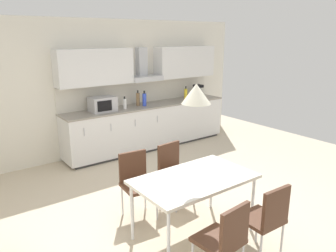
% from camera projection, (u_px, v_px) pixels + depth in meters
% --- Properties ---
extents(ground_plane, '(8.84, 8.30, 0.02)m').
position_uv_depth(ground_plane, '(184.00, 207.00, 4.62)').
color(ground_plane, beige).
extents(wall_back, '(7.08, 0.10, 2.64)m').
position_uv_depth(wall_back, '(94.00, 88.00, 6.44)').
color(wall_back, silver).
rests_on(wall_back, ground_plane).
extents(kitchen_counter, '(3.69, 0.66, 0.93)m').
position_uv_depth(kitchen_counter, '(149.00, 126.00, 6.98)').
color(kitchen_counter, '#333333').
rests_on(kitchen_counter, ground_plane).
extents(backsplash_tile, '(3.67, 0.02, 0.46)m').
position_uv_depth(backsplash_tile, '(140.00, 92.00, 7.03)').
color(backsplash_tile, silver).
rests_on(backsplash_tile, kitchen_counter).
extents(upper_wall_cabinets, '(3.67, 0.40, 0.68)m').
position_uv_depth(upper_wall_cabinets, '(144.00, 65.00, 6.75)').
color(upper_wall_cabinets, silver).
extents(microwave, '(0.48, 0.35, 0.28)m').
position_uv_depth(microwave, '(103.00, 104.00, 6.22)').
color(microwave, '#ADADB2').
rests_on(microwave, kitchen_counter).
extents(coffee_maker, '(0.18, 0.19, 0.30)m').
position_uv_depth(coffee_maker, '(197.00, 91.00, 7.63)').
color(coffee_maker, black).
rests_on(coffee_maker, kitchen_counter).
extents(bottle_blue, '(0.08, 0.08, 0.31)m').
position_uv_depth(bottle_blue, '(144.00, 99.00, 6.71)').
color(bottle_blue, blue).
rests_on(bottle_blue, kitchen_counter).
extents(bottle_brown, '(0.08, 0.08, 0.32)m').
position_uv_depth(bottle_brown, '(138.00, 99.00, 6.73)').
color(bottle_brown, brown).
rests_on(bottle_brown, kitchen_counter).
extents(bottle_white, '(0.07, 0.07, 0.25)m').
position_uv_depth(bottle_white, '(125.00, 104.00, 6.45)').
color(bottle_white, white).
rests_on(bottle_white, kitchen_counter).
extents(bottle_yellow, '(0.07, 0.07, 0.31)m').
position_uv_depth(bottle_yellow, '(186.00, 94.00, 7.34)').
color(bottle_yellow, yellow).
rests_on(bottle_yellow, kitchen_counter).
extents(dining_table, '(1.39, 0.83, 0.75)m').
position_uv_depth(dining_table, '(194.00, 181.00, 3.78)').
color(dining_table, silver).
rests_on(dining_table, ground_plane).
extents(chair_far_left, '(0.44, 0.44, 0.87)m').
position_uv_depth(chair_far_left, '(136.00, 178.00, 4.26)').
color(chair_far_left, '#4C2D1E').
rests_on(chair_far_left, ground_plane).
extents(chair_far_right, '(0.43, 0.43, 0.87)m').
position_uv_depth(chair_far_right, '(173.00, 167.00, 4.61)').
color(chair_far_right, '#4C2D1E').
rests_on(chair_far_right, ground_plane).
extents(chair_near_right, '(0.41, 0.41, 0.87)m').
position_uv_depth(chair_near_right, '(267.00, 215.00, 3.38)').
color(chair_near_right, '#4C2D1E').
rests_on(chair_near_right, ground_plane).
extents(chair_near_left, '(0.43, 0.43, 0.87)m').
position_uv_depth(chair_near_left, '(225.00, 236.00, 3.03)').
color(chair_near_left, '#4C2D1E').
rests_on(chair_near_left, ground_plane).
extents(pendant_lamp, '(0.32, 0.32, 0.22)m').
position_uv_depth(pendant_lamp, '(196.00, 94.00, 3.50)').
color(pendant_lamp, silver).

